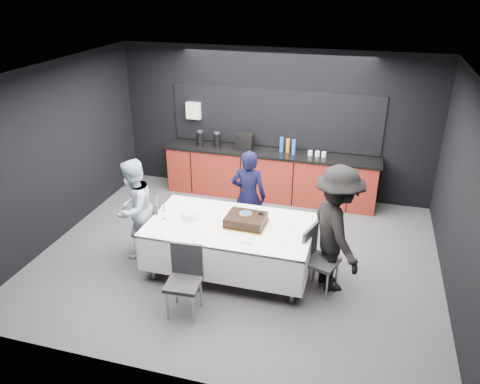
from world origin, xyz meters
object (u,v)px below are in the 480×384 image
at_px(plate_stack, 191,215).
at_px(person_left, 134,209).
at_px(champagne_flute, 163,209).
at_px(chair_right, 317,255).
at_px(chair_near, 185,274).
at_px(person_right, 336,229).
at_px(chair_left, 151,223).
at_px(party_table, 230,232).
at_px(cake_assembly, 246,220).
at_px(person_center, 249,196).

distance_m(plate_stack, person_left, 0.94).
height_order(champagne_flute, chair_right, champagne_flute).
distance_m(chair_near, person_right, 2.08).
relative_size(plate_stack, person_right, 0.13).
bearing_deg(chair_near, champagne_flute, 127.07).
bearing_deg(chair_right, champagne_flute, -179.15).
relative_size(chair_left, person_right, 0.52).
bearing_deg(chair_left, plate_stack, -8.89).
height_order(party_table, cake_assembly, cake_assembly).
xyz_separation_m(party_table, person_right, (1.47, 0.03, 0.26)).
xyz_separation_m(cake_assembly, person_center, (-0.20, 0.90, -0.08)).
distance_m(champagne_flute, person_right, 2.43).
bearing_deg(chair_near, person_center, 80.75).
xyz_separation_m(chair_left, person_center, (1.31, 0.83, 0.24)).
bearing_deg(chair_left, party_table, -4.92).
xyz_separation_m(plate_stack, person_center, (0.62, 0.94, -0.06)).
distance_m(cake_assembly, champagne_flute, 1.19).
distance_m(cake_assembly, chair_right, 1.08).
xyz_separation_m(chair_left, person_right, (2.76, -0.08, 0.36)).
xyz_separation_m(chair_right, chair_near, (-1.54, -0.91, 0.00)).
relative_size(plate_stack, person_left, 0.16).
distance_m(plate_stack, person_right, 2.07).
height_order(chair_right, person_right, person_right).
height_order(chair_near, person_center, person_center).
xyz_separation_m(champagne_flute, chair_right, (2.21, 0.03, -0.40)).
height_order(cake_assembly, chair_left, cake_assembly).
bearing_deg(chair_near, chair_left, 131.92).
xyz_separation_m(cake_assembly, plate_stack, (-0.82, -0.04, -0.02)).
height_order(plate_stack, chair_right, chair_right).
relative_size(champagne_flute, chair_near, 0.24).
xyz_separation_m(party_table, person_left, (-1.54, 0.06, 0.13)).
bearing_deg(plate_stack, champagne_flute, -161.55).
height_order(champagne_flute, chair_left, champagne_flute).
bearing_deg(person_right, person_left, 61.44).
height_order(plate_stack, champagne_flute, champagne_flute).
distance_m(chair_left, person_left, 0.34).
bearing_deg(cake_assembly, person_center, 102.50).
relative_size(cake_assembly, person_right, 0.33).
bearing_deg(person_right, party_table, 63.37).
relative_size(cake_assembly, person_center, 0.39).
distance_m(chair_near, person_center, 1.98).
distance_m(party_table, plate_stack, 0.63).
relative_size(cake_assembly, plate_stack, 2.46).
bearing_deg(person_left, champagne_flute, 75.82).
distance_m(champagne_flute, person_left, 0.62).
distance_m(champagne_flute, chair_left, 0.57).
bearing_deg(person_left, chair_near, 52.91).
xyz_separation_m(plate_stack, chair_right, (1.84, -0.09, -0.30)).
relative_size(champagne_flute, chair_left, 0.24).
xyz_separation_m(champagne_flute, chair_near, (0.66, -0.88, -0.40)).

